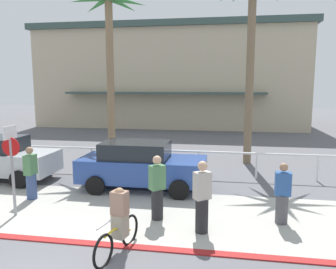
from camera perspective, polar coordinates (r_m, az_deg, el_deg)
name	(u,v)px	position (r m, az deg, el deg)	size (l,w,h in m)	color
ground_plane	(152,165)	(15.53, -2.81, -5.19)	(80.00, 80.00, 0.00)	#5B5B60
sidewalk_strip	(109,211)	(10.19, -9.96, -12.70)	(44.00, 4.00, 0.02)	#ADAAA0
curb_paint	(80,242)	(8.49, -14.66, -17.32)	(44.00, 0.24, 0.03)	maroon
building_backdrop	(174,77)	(32.49, 1.01, 9.71)	(23.36, 12.20, 8.69)	#BCAD8E
rail_fence	(144,154)	(13.92, -4.15, -3.29)	(18.25, 0.08, 1.04)	white
stop_sign_bike_lane	(12,158)	(10.19, -25.02, -3.60)	(0.52, 0.56, 2.56)	gray
palm_tree_1	(109,39)	(16.82, -9.91, 15.62)	(3.49, 2.91, 7.87)	#846B4C
palm_tree_2	(251,25)	(16.12, 13.97, 17.58)	(3.77, 3.25, 8.17)	#756047
car_blue_2	(141,165)	(11.87, -4.57, -5.18)	(4.40, 2.02, 1.69)	#284793
cyclist_yellow_0	(119,223)	(7.61, -8.34, -14.61)	(0.47, 1.79, 1.50)	black
pedestrian_0	(157,190)	(9.21, -1.85, -9.43)	(0.47, 0.46, 1.79)	#232326
pedestrian_1	(31,175)	(11.66, -22.26, -6.42)	(0.33, 0.41, 1.72)	#384C7A
pedestrian_2	(282,196)	(9.46, 18.84, -9.88)	(0.41, 0.33, 1.66)	#4C4C51
pedestrian_3	(202,200)	(8.46, 5.80, -10.95)	(0.48, 0.45, 1.84)	#232326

